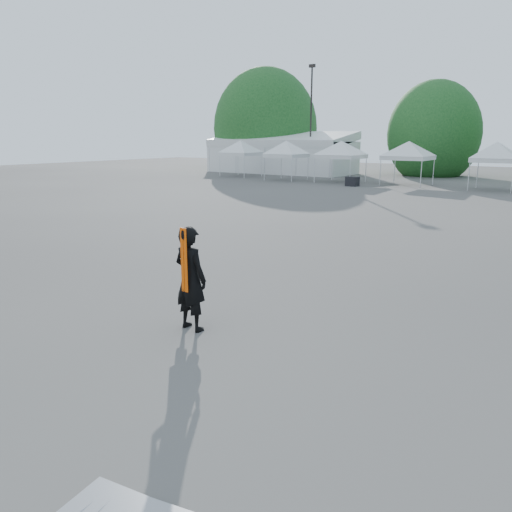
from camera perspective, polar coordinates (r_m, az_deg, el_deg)
The scene contains 12 objects.
ground at distance 12.06m, azimuth 2.37°, elevation -4.01°, with size 120.00×120.00×0.00m, color #474442.
marquee at distance 52.87m, azimuth 2.86°, elevation 11.62°, with size 15.00×6.25×4.23m.
light_pole_west at distance 50.00m, azimuth 6.30°, elevation 15.81°, with size 0.60×0.25×10.30m.
tree_far_w at distance 57.56m, azimuth 1.06°, elevation 14.33°, with size 4.80×4.80×7.30m.
tree_mid_w at distance 51.69m, azimuth 19.63°, elevation 13.01°, with size 4.16×4.16×6.33m.
tent_a at distance 47.83m, azimuth -1.76°, elevation 12.75°, with size 4.30×4.30×3.88m.
tent_b at distance 43.54m, azimuth 3.51°, elevation 12.66°, with size 4.14×4.14×3.88m.
tent_c at distance 42.03m, azimuth 9.73°, elevation 12.47°, with size 4.71×4.71×3.88m.
tent_d at distance 40.55m, azimuth 17.08°, elevation 12.06°, with size 4.68×4.68×3.88m.
tent_e at distance 38.63m, azimuth 25.86°, elevation 11.29°, with size 4.13×4.13×3.88m.
man at distance 9.50m, azimuth -7.50°, elevation -2.57°, with size 0.76×0.53×2.02m.
crate_west at distance 38.89m, azimuth 10.95°, elevation 8.36°, with size 0.90×0.70×0.70m, color black.
Camera 1 is at (6.19, -9.70, 3.61)m, focal length 35.00 mm.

